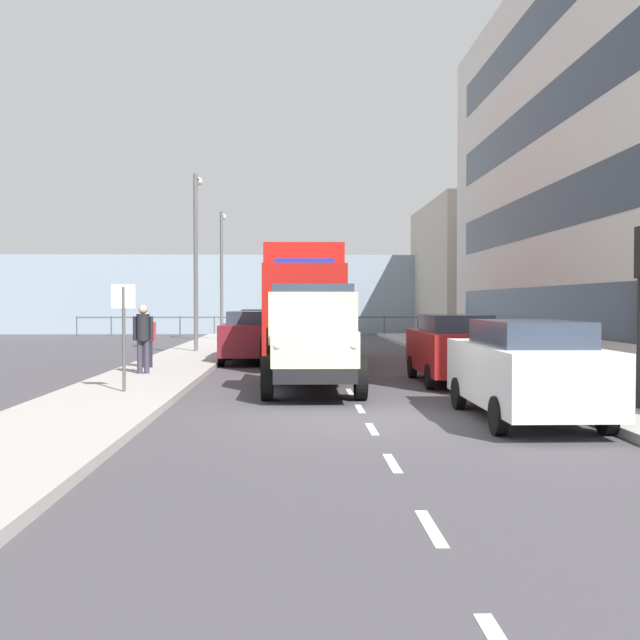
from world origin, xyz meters
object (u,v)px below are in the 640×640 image
(car_maroon_oppositeside_0, at_px, (252,336))
(pedestrian_strolling, at_px, (147,336))
(car_white_kerbside_near, at_px, (526,369))
(car_red_kerbside_1, at_px, (453,348))
(car_grey_oppositeside_1, at_px, (260,329))
(street_sign, at_px, (124,319))
(lamp_post_promenade, at_px, (196,246))
(lamp_post_far, at_px, (222,263))
(lorry_cargo_red, at_px, (303,301))
(truck_vintage_cream, at_px, (313,340))
(pedestrian_couple_b, at_px, (143,333))

(car_maroon_oppositeside_0, distance_m, pedestrian_strolling, 4.48)
(car_white_kerbside_near, bearing_deg, car_red_kerbside_1, -90.00)
(car_grey_oppositeside_1, relative_size, street_sign, 1.87)
(car_red_kerbside_1, distance_m, car_maroon_oppositeside_0, 8.53)
(lamp_post_promenade, xyz_separation_m, lamp_post_far, (-0.06, -9.25, -0.18))
(lorry_cargo_red, bearing_deg, car_white_kerbside_near, 106.82)
(truck_vintage_cream, relative_size, car_red_kerbside_1, 1.32)
(lorry_cargo_red, height_order, street_sign, lorry_cargo_red)
(car_grey_oppositeside_1, bearing_deg, car_red_kerbside_1, 113.20)
(car_white_kerbside_near, height_order, lamp_post_far, lamp_post_far)
(car_red_kerbside_1, xyz_separation_m, pedestrian_strolling, (8.20, -3.09, 0.17))
(truck_vintage_cream, distance_m, lorry_cargo_red, 8.12)
(pedestrian_couple_b, height_order, street_sign, street_sign)
(truck_vintage_cream, relative_size, pedestrian_couple_b, 3.13)
(lorry_cargo_red, bearing_deg, pedestrian_strolling, 35.40)
(lorry_cargo_red, relative_size, car_grey_oppositeside_1, 1.95)
(car_maroon_oppositeside_0, distance_m, car_grey_oppositeside_1, 6.03)
(car_white_kerbside_near, xyz_separation_m, lamp_post_far, (7.69, -25.51, 3.10))
(car_grey_oppositeside_1, relative_size, lamp_post_promenade, 0.62)
(truck_vintage_cream, relative_size, lamp_post_far, 0.88)
(lamp_post_far, height_order, street_sign, lamp_post_far)
(car_maroon_oppositeside_0, relative_size, street_sign, 1.96)
(car_white_kerbside_near, distance_m, car_grey_oppositeside_1, 19.24)
(pedestrian_strolling, relative_size, street_sign, 0.70)
(car_maroon_oppositeside_0, relative_size, car_grey_oppositeside_1, 1.05)
(truck_vintage_cream, distance_m, car_red_kerbside_1, 3.97)
(car_grey_oppositeside_1, distance_m, pedestrian_strolling, 9.94)
(car_white_kerbside_near, xyz_separation_m, car_maroon_oppositeside_0, (5.41, -12.43, 0.00))
(car_white_kerbside_near, height_order, car_red_kerbside_1, same)
(car_red_kerbside_1, height_order, car_grey_oppositeside_1, same)
(truck_vintage_cream, xyz_separation_m, car_white_kerbside_near, (-3.55, 4.08, -0.28))
(car_white_kerbside_near, xyz_separation_m, pedestrian_couple_b, (7.94, -7.11, 0.32))
(lamp_post_far, xyz_separation_m, street_sign, (-0.16, 22.34, -2.31))
(car_white_kerbside_near, bearing_deg, lorry_cargo_red, -73.18)
(car_maroon_oppositeside_0, height_order, pedestrian_strolling, car_maroon_oppositeside_0)
(car_white_kerbside_near, bearing_deg, lamp_post_promenade, -64.49)
(pedestrian_couple_b, distance_m, lamp_post_promenade, 9.61)
(car_maroon_oppositeside_0, height_order, pedestrian_couple_b, pedestrian_couple_b)
(car_maroon_oppositeside_0, bearing_deg, truck_vintage_cream, 102.58)
(car_white_kerbside_near, relative_size, street_sign, 1.99)
(lorry_cargo_red, relative_size, lamp_post_far, 1.27)
(truck_vintage_cream, xyz_separation_m, car_red_kerbside_1, (-3.55, -1.76, -0.28))
(car_red_kerbside_1, bearing_deg, car_grey_oppositeside_1, -66.80)
(truck_vintage_cream, height_order, pedestrian_couple_b, truck_vintage_cream)
(car_grey_oppositeside_1, bearing_deg, lamp_post_far, -72.06)
(pedestrian_strolling, bearing_deg, lamp_post_far, -91.76)
(car_maroon_oppositeside_0, height_order, car_grey_oppositeside_1, same)
(lorry_cargo_red, xyz_separation_m, pedestrian_strolling, (4.53, 3.22, -1.01))
(lorry_cargo_red, height_order, pedestrian_strolling, lorry_cargo_red)
(pedestrian_strolling, bearing_deg, truck_vintage_cream, 133.86)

